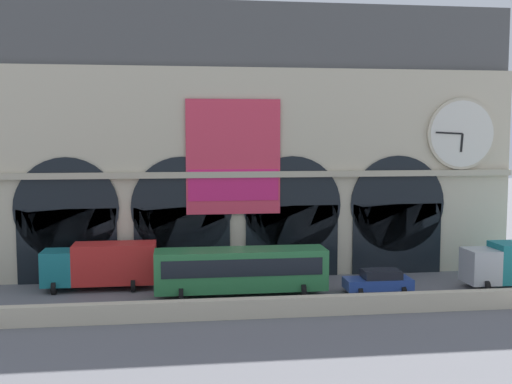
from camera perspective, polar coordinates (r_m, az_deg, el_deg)
The scene contains 6 objects.
ground_plane at distance 40.78m, azimuth -0.96°, elevation -9.50°, with size 200.00×200.00×0.00m, color slate.
quay_parapet_wall at distance 35.88m, azimuth -0.04°, elevation -10.64°, with size 90.00×0.70×1.12m, color beige.
station_building at distance 47.19m, azimuth -2.02°, elevation 4.43°, with size 41.68×5.98×19.98m.
box_truck_midwest at distance 43.21m, azimuth -14.07°, elevation -6.50°, with size 7.50×2.91×3.12m.
bus_center at distance 39.98m, azimuth -1.41°, elevation -7.17°, with size 11.00×3.25×3.10m.
car_mideast at distance 41.89m, azimuth 11.25°, elevation -8.07°, with size 4.40×2.22×1.55m.
Camera 1 is at (-4.49, -39.17, 10.41)m, focal length 43.33 mm.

